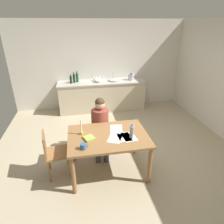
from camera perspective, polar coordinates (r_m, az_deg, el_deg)
name	(u,v)px	position (r m, az deg, el deg)	size (l,w,h in m)	color
ground_plane	(117,152)	(4.21, 1.59, -11.62)	(5.20, 5.20, 0.04)	tan
wall_back	(100,66)	(6.07, -3.58, 13.54)	(5.20, 0.12, 2.60)	silver
kitchen_counter	(102,96)	(5.95, -2.92, 4.85)	(2.60, 0.64, 0.90)	beige
dining_table	(108,140)	(3.35, -1.15, -8.35)	(1.35, 0.96, 0.75)	olive
chair_at_table	(100,128)	(4.04, -3.45, -4.75)	(0.43, 0.43, 0.88)	olive
person_seated	(101,123)	(3.82, -3.38, -3.41)	(0.35, 0.61, 1.19)	brown
chair_side_empty	(54,152)	(3.52, -16.90, -11.27)	(0.45, 0.45, 0.85)	olive
coffee_mug	(83,146)	(2.98, -8.50, -10.02)	(0.12, 0.09, 0.09)	#33598C
candlestick	(81,130)	(3.33, -9.05, -5.35)	(0.06, 0.06, 0.28)	gold
book_magazine	(89,138)	(3.21, -6.77, -7.68)	(0.16, 0.17, 0.03)	#9CAB4C
paper_letter	(124,137)	(3.26, 3.64, -7.32)	(0.21, 0.30, 0.00)	white
paper_bill	(116,129)	(3.49, 1.25, -4.97)	(0.21, 0.30, 0.00)	white
paper_envelope	(115,138)	(3.22, 0.91, -7.69)	(0.21, 0.30, 0.00)	white
paper_receipt	(129,137)	(3.27, 5.05, -7.29)	(0.21, 0.30, 0.00)	white
wine_bottle_on_table	(132,132)	(3.20, 5.86, -5.79)	(0.07, 0.07, 0.26)	#8C999E
sink_unit	(114,80)	(5.88, 0.74, 9.43)	(0.36, 0.36, 0.24)	#B2B7BC
bottle_oil	(71,80)	(5.71, -12.05, 9.32)	(0.07, 0.07, 0.25)	black
bottle_vinegar	(74,78)	(5.77, -11.14, 9.75)	(0.07, 0.07, 0.30)	black
bottle_wine_red	(77,78)	(5.82, -10.26, 10.00)	(0.07, 0.07, 0.31)	#194C23
mixing_bowl	(98,80)	(5.77, -4.28, 9.37)	(0.23, 0.23, 0.10)	white
stovetop_kettle	(131,77)	(5.97, 5.66, 10.31)	(0.18, 0.18, 0.22)	#B7BABF
wine_glass_near_sink	(103,77)	(5.94, -2.74, 10.42)	(0.07, 0.07, 0.15)	silver
wine_glass_by_kettle	(99,77)	(5.93, -3.73, 10.37)	(0.07, 0.07, 0.15)	silver
wine_glass_back_left	(96,77)	(5.91, -4.77, 10.31)	(0.07, 0.07, 0.15)	silver
wine_glass_back_right	(94,77)	(5.91, -5.38, 10.27)	(0.07, 0.07, 0.15)	silver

